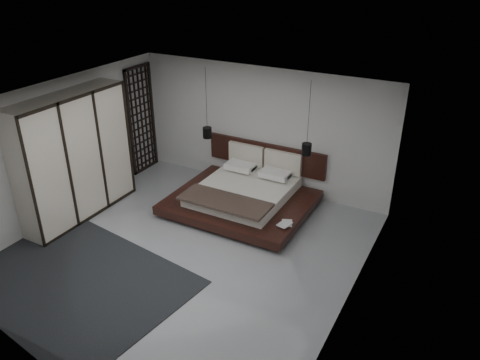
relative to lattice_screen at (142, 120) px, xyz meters
The scene contains 14 objects.
floor 4.05m from the lattice_screen, 39.71° to the right, with size 6.00×6.00×0.00m, color #989BA0.
ceiling 4.12m from the lattice_screen, 39.71° to the right, with size 6.00×6.00×0.00m, color white.
wall_back 3.00m from the lattice_screen, 10.56° to the left, with size 6.00×6.00×0.00m, color beige.
wall_front 6.20m from the lattice_screen, 61.57° to the right, with size 6.00×6.00×0.00m, color beige.
wall_left 2.45m from the lattice_screen, 91.17° to the right, with size 6.00×6.00×0.00m, color beige.
wall_right 6.44m from the lattice_screen, 22.38° to the right, with size 6.00×6.00×0.00m, color beige.
lattice_screen is the anchor object (origin of this frame).
bed 3.31m from the lattice_screen, ahead, with size 2.86×2.43×1.09m.
book_lower 4.56m from the lattice_screen, 15.81° to the right, with size 0.20×0.27×0.03m, color #99724C.
book_upper 4.55m from the lattice_screen, 16.26° to the right, with size 0.21×0.28×0.02m, color #99724C.
pendant_left 1.93m from the lattice_screen, ahead, with size 0.20×0.20×1.59m.
pendant_right 4.28m from the lattice_screen, ahead, with size 0.20×0.20×1.52m.
wardrobe 2.43m from the lattice_screen, 84.05° to the right, with size 0.62×2.62×2.57m.
rug 4.70m from the lattice_screen, 66.74° to the right, with size 3.76×2.69×0.02m, color black.
Camera 1 is at (4.28, -5.91, 5.02)m, focal length 35.00 mm.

